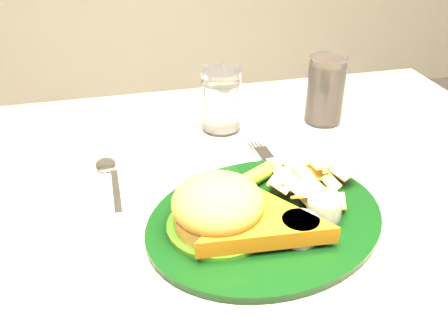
% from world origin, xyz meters
% --- Properties ---
extents(dinner_plate, '(0.42, 0.39, 0.08)m').
position_xyz_m(dinner_plate, '(0.07, -0.10, 0.79)').
color(dinner_plate, black).
rests_on(dinner_plate, table).
extents(water_glass, '(0.07, 0.07, 0.11)m').
position_xyz_m(water_glass, '(0.08, 0.20, 0.81)').
color(water_glass, white).
rests_on(water_glass, table).
extents(cola_glass, '(0.08, 0.08, 0.13)m').
position_xyz_m(cola_glass, '(0.27, 0.18, 0.81)').
color(cola_glass, black).
rests_on(cola_glass, table).
extents(fork_napkin, '(0.14, 0.18, 0.01)m').
position_xyz_m(fork_napkin, '(0.12, -0.00, 0.76)').
color(fork_napkin, white).
rests_on(fork_napkin, table).
extents(spoon, '(0.04, 0.16, 0.01)m').
position_xyz_m(spoon, '(-0.12, 0.03, 0.76)').
color(spoon, white).
rests_on(spoon, table).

